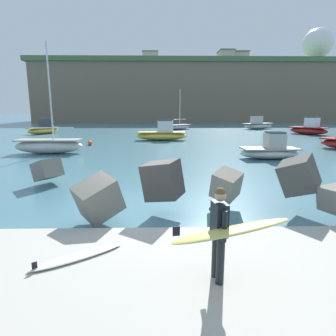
{
  "coord_description": "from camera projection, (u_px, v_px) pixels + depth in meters",
  "views": [
    {
      "loc": [
        0.61,
        -8.99,
        3.34
      ],
      "look_at": [
        0.81,
        0.5,
        1.4
      ],
      "focal_mm": 30.56,
      "sensor_mm": 36.0,
      "label": 1
    }
  ],
  "objects": [
    {
      "name": "station_building_west",
      "position": [
        226.0,
        58.0,
        84.16
      ],
      "size": [
        4.29,
        6.26,
        4.1
      ],
      "color": "#B2ADA3",
      "rests_on": "headland_bluff"
    },
    {
      "name": "boat_near_centre",
      "position": [
        258.0,
        125.0,
        49.95
      ],
      "size": [
        6.49,
        4.62,
        2.37
      ],
      "color": "beige",
      "rests_on": "ground"
    },
    {
      "name": "boat_near_right",
      "position": [
        178.0,
        127.0,
        48.75
      ],
      "size": [
        4.89,
        4.48,
        6.72
      ],
      "color": "beige",
      "rests_on": "ground"
    },
    {
      "name": "station_building_central",
      "position": [
        150.0,
        61.0,
        93.91
      ],
      "size": [
        5.15,
        5.65,
        5.62
      ],
      "color": "#B2ADA3",
      "rests_on": "headland_bluff"
    },
    {
      "name": "boat_mid_right",
      "position": [
        162.0,
        134.0,
        31.75
      ],
      "size": [
        5.69,
        2.15,
        2.23
      ],
      "color": "#EAC64C",
      "rests_on": "ground"
    },
    {
      "name": "mooring_buoy_inner",
      "position": [
        90.0,
        143.0,
        27.18
      ],
      "size": [
        0.44,
        0.44,
        0.44
      ],
      "color": "#E54C1E",
      "rests_on": "ground"
    },
    {
      "name": "boat_mid_centre",
      "position": [
        309.0,
        129.0,
        39.15
      ],
      "size": [
        4.82,
        5.46,
        2.37
      ],
      "color": "maroon",
      "rests_on": "ground"
    },
    {
      "name": "ground_plane",
      "position": [
        144.0,
        212.0,
        9.47
      ],
      "size": [
        400.0,
        400.0,
        0.0
      ],
      "primitive_type": "plane",
      "color": "#42707F"
    },
    {
      "name": "boat_far_right",
      "position": [
        44.0,
        129.0,
        40.17
      ],
      "size": [
        4.0,
        4.94,
        2.14
      ],
      "color": "#EAC64C",
      "rests_on": "ground"
    },
    {
      "name": "spare_surfboard",
      "position": [
        78.0,
        256.0,
        6.07
      ],
      "size": [
        1.85,
        1.43,
        0.19
      ],
      "color": "silver",
      "rests_on": "walkway_path"
    },
    {
      "name": "radar_dome",
      "position": [
        318.0,
        45.0,
        85.61
      ],
      "size": [
        8.79,
        8.79,
        10.92
      ],
      "color": "silver",
      "rests_on": "headland_bluff"
    },
    {
      "name": "boat_far_centre",
      "position": [
        49.0,
        145.0,
        22.12
      ],
      "size": [
        5.26,
        1.73,
        8.21
      ],
      "color": "beige",
      "rests_on": "ground"
    },
    {
      "name": "breakwater_jetty",
      "position": [
        94.0,
        176.0,
        10.02
      ],
      "size": [
        31.86,
        6.37,
        2.54
      ],
      "color": "#4C4944",
      "rests_on": "ground"
    },
    {
      "name": "surfer_with_board",
      "position": [
        223.0,
        230.0,
        5.02
      ],
      "size": [
        2.12,
        1.29,
        1.78
      ],
      "color": "black",
      "rests_on": "walkway_path"
    },
    {
      "name": "boat_mid_left",
      "position": [
        270.0,
        150.0,
        19.81
      ],
      "size": [
        4.2,
        1.99,
        1.87
      ],
      "color": "beige",
      "rests_on": "ground"
    },
    {
      "name": "station_building_east",
      "position": [
        234.0,
        60.0,
        86.93
      ],
      "size": [
        7.46,
        8.19,
        4.01
      ],
      "color": "#B2ADA3",
      "rests_on": "headland_bluff"
    },
    {
      "name": "headland_bluff",
      "position": [
        213.0,
        94.0,
        90.94
      ],
      "size": [
        100.3,
        40.36,
        16.2
      ],
      "color": "#756651",
      "rests_on": "ground"
    },
    {
      "name": "walkway_path",
      "position": [
        131.0,
        280.0,
        5.52
      ],
      "size": [
        48.0,
        4.4,
        0.24
      ],
      "primitive_type": "cube",
      "color": "#B2ADA3",
      "rests_on": "ground"
    }
  ]
}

